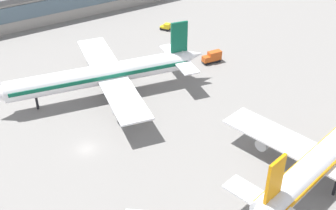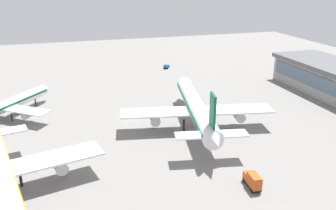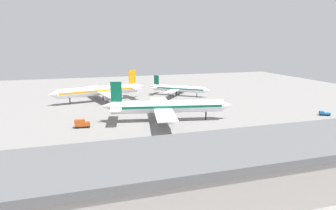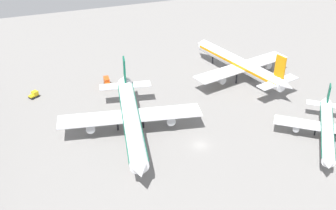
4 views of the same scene
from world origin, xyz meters
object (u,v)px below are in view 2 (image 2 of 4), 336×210
(airplane_at_gate, at_px, (196,107))
(airplane_taxiing, at_px, (8,105))
(pushback_tractor, at_px, (166,66))
(catering_truck, at_px, (253,180))

(airplane_at_gate, distance_m, airplane_taxiing, 58.12)
(airplane_at_gate, relative_size, pushback_tractor, 11.36)
(airplane_at_gate, distance_m, catering_truck, 33.68)
(airplane_taxiing, relative_size, pushback_tractor, 6.75)
(catering_truck, bearing_deg, pushback_tractor, -1.16)
(catering_truck, distance_m, pushback_tractor, 103.36)
(airplane_taxiing, height_order, pushback_tractor, airplane_taxiing)
(airplane_taxiing, bearing_deg, catering_truck, -98.99)
(airplane_at_gate, xyz_separation_m, catering_truck, (-33.40, 0.21, -4.33))
(airplane_at_gate, distance_m, pushback_tractor, 70.43)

